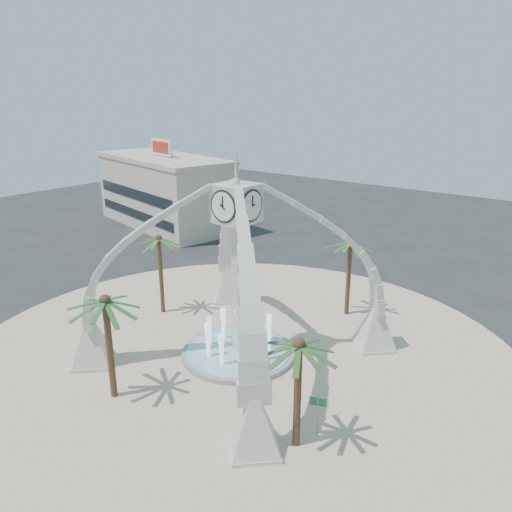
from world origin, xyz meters
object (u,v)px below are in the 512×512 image
Objects in this scene: fountain at (238,352)px; palm_east at (299,346)px; palm_west at (159,240)px; palm_north at (351,244)px; palm_south at (105,302)px; street_sign at (318,407)px; clock_tower at (237,270)px.

fountain is 11.54m from palm_east.
palm_east is at bearing -20.97° from palm_west.
palm_south is at bearing -105.46° from palm_north.
palm_west is 1.03× the size of palm_north.
palm_east is at bearing -133.21° from street_sign.
street_sign is at bearing -24.54° from fountain.
clock_tower is 6.75× the size of street_sign.
clock_tower reaches higher than palm_east.
palm_west is at bearing 170.36° from clock_tower.
clock_tower reaches higher than palm_south.
fountain is 3.01× the size of street_sign.
palm_north is 16.98m from street_sign.
palm_east is 4.20m from street_sign.
palm_west is at bearing 124.49° from palm_south.
palm_north is 0.97× the size of palm_south.
palm_north is (-5.88, 16.36, 0.31)m from palm_east.
palm_south reaches higher than palm_east.
palm_south is at bearing -179.61° from street_sign.
fountain is at bearing 90.00° from clock_tower.
palm_east is 2.54× the size of street_sign.
clock_tower is 9.01m from palm_south.
street_sign is at bearing -24.54° from clock_tower.
palm_north reaches higher than palm_east.
palm_east is 11.75m from palm_south.
clock_tower is at bearing 147.88° from palm_east.
clock_tower is at bearing 135.23° from street_sign.
palm_east is 17.38m from palm_north.
palm_east is (8.54, -5.36, 5.60)m from fountain.
palm_south is (-2.75, -8.58, 6.04)m from fountain.
palm_west reaches higher than palm_east.
clock_tower is 2.47× the size of palm_west.
street_sign is (11.81, 4.44, -4.43)m from palm_south.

